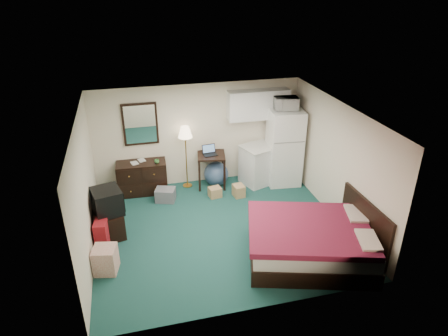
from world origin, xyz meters
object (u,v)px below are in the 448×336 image
object	(u,v)px
fridge	(284,147)
bed	(310,242)
kitchen_counter	(260,165)
suitcase	(102,235)
tv_stand	(109,225)
desk	(211,170)
dresser	(142,178)
floor_lamp	(186,157)

from	to	relation	value
fridge	bed	size ratio (longest dim) A/B	0.87
kitchen_counter	suitcase	size ratio (longest dim) A/B	1.59
bed	suitcase	world-z (taller)	bed
suitcase	tv_stand	bearing A→B (deg)	80.21
desk	bed	size ratio (longest dim) A/B	0.38
dresser	tv_stand	world-z (taller)	dresser
desk	bed	xyz separation A→B (m)	(1.14, -3.22, -0.07)
bed	tv_stand	xyz separation A→B (m)	(-3.59, 1.61, -0.08)
dresser	desk	xyz separation A→B (m)	(1.68, -0.05, 0.02)
tv_stand	dresser	bearing A→B (deg)	52.93
floor_lamp	fridge	xyz separation A→B (m)	(2.37, -0.34, 0.16)
floor_lamp	tv_stand	bearing A→B (deg)	-137.15
fridge	tv_stand	xyz separation A→B (m)	(-4.23, -1.38, -0.68)
dresser	tv_stand	xyz separation A→B (m)	(-0.77, -1.67, -0.13)
kitchen_counter	bed	xyz separation A→B (m)	(-0.08, -3.11, -0.13)
floor_lamp	suitcase	distance (m)	2.92
bed	tv_stand	world-z (taller)	bed
bed	fridge	bearing A→B (deg)	94.47
desk	kitchen_counter	distance (m)	1.23
desk	tv_stand	xyz separation A→B (m)	(-2.45, -1.62, -0.15)
desk	fridge	size ratio (longest dim) A/B	0.44
bed	suitcase	distance (m)	3.91
fridge	desk	bearing A→B (deg)	178.36
dresser	bed	xyz separation A→B (m)	(2.82, -3.27, -0.04)
kitchen_counter	fridge	size ratio (longest dim) A/B	0.50
desk	kitchen_counter	world-z (taller)	kitchen_counter
bed	floor_lamp	bearing A→B (deg)	134.10
bed	dresser	bearing A→B (deg)	147.35
tv_stand	suitcase	world-z (taller)	suitcase
tv_stand	suitcase	bearing A→B (deg)	-119.90
desk	fridge	bearing A→B (deg)	2.66
desk	suitcase	bearing A→B (deg)	-132.05
dresser	tv_stand	size ratio (longest dim) A/B	1.98
kitchen_counter	fridge	distance (m)	0.74
floor_lamp	bed	xyz separation A→B (m)	(1.73, -3.33, -0.43)
dresser	kitchen_counter	distance (m)	2.91
floor_lamp	kitchen_counter	xyz separation A→B (m)	(1.82, -0.22, -0.31)
desk	suitcase	world-z (taller)	desk
tv_stand	suitcase	xyz separation A→B (m)	(-0.12, -0.37, 0.03)
dresser	suitcase	bearing A→B (deg)	-110.73
desk	fridge	world-z (taller)	fridge
dresser	bed	world-z (taller)	dresser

